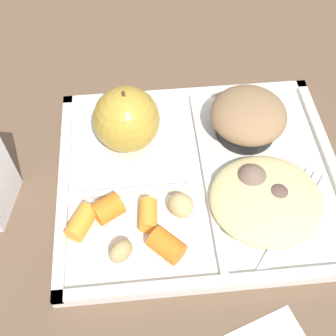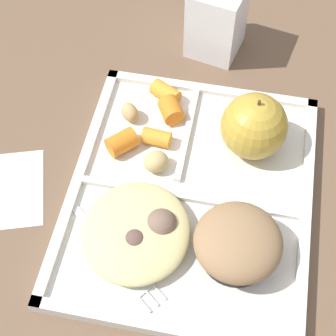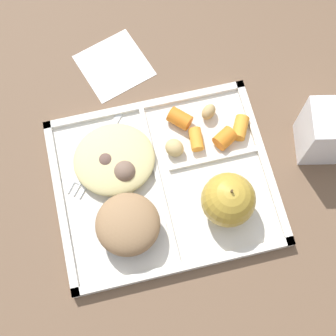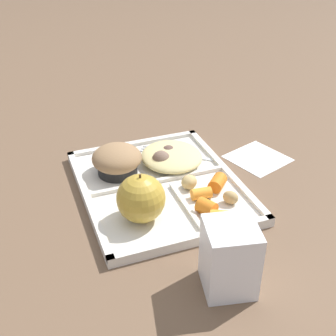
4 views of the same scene
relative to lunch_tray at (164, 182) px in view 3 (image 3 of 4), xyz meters
name	(u,v)px [view 3 (image 3 of 4)]	position (x,y,z in m)	size (l,w,h in m)	color
ground	(164,184)	(0.00, 0.00, -0.01)	(6.00, 6.00, 0.00)	brown
lunch_tray	(164,182)	(0.00, 0.00, 0.00)	(0.34, 0.28, 0.02)	silver
green_apple	(228,200)	(-0.08, 0.06, 0.04)	(0.08, 0.08, 0.09)	#B79333
bran_muffin	(128,225)	(0.07, 0.06, 0.03)	(0.10, 0.10, 0.06)	black
carrot_slice_near_corner	(180,119)	(-0.05, -0.09, 0.02)	(0.03, 0.03, 0.04)	orange
carrot_slice_small	(196,139)	(-0.07, -0.05, 0.01)	(0.02, 0.02, 0.04)	orange
carrot_slice_edge	(240,128)	(-0.14, -0.06, 0.02)	(0.02, 0.02, 0.04)	orange
carrot_slice_diagonal	(225,138)	(-0.11, -0.04, 0.02)	(0.03, 0.03, 0.03)	orange
potato_chunk_golden	(209,112)	(-0.10, -0.10, 0.02)	(0.03, 0.02, 0.02)	tan
potato_chunk_small	(174,148)	(-0.03, -0.05, 0.02)	(0.03, 0.03, 0.03)	tan
egg_noodle_pile	(114,159)	(0.07, -0.05, 0.02)	(0.13, 0.12, 0.03)	#D6C684
meatball_center	(125,172)	(0.06, -0.02, 0.02)	(0.04, 0.04, 0.04)	#755B4C
meatball_side	(106,162)	(0.08, -0.05, 0.02)	(0.03, 0.03, 0.03)	brown
plastic_fork	(95,159)	(0.10, -0.06, 0.01)	(0.11, 0.14, 0.00)	silver
milk_carton	(326,132)	(-0.26, -0.01, 0.05)	(0.07, 0.07, 0.10)	white
paper_napkin	(114,65)	(0.04, -0.23, -0.01)	(0.11, 0.11, 0.00)	white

